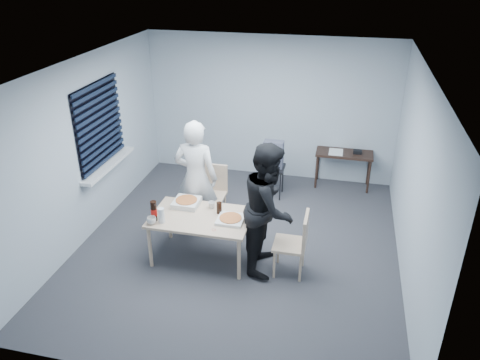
% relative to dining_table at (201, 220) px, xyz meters
% --- Properties ---
extents(room, '(5.00, 5.00, 5.00)m').
position_rel_dining_table_xyz_m(room, '(-1.77, 0.79, 0.85)').
color(room, '#2F2F34').
rests_on(room, ground).
extents(dining_table, '(1.34, 0.85, 0.65)m').
position_rel_dining_table_xyz_m(dining_table, '(0.00, 0.00, 0.00)').
color(dining_table, '#CBAF90').
rests_on(dining_table, ground).
extents(chair_far, '(0.42, 0.42, 0.89)m').
position_rel_dining_table_xyz_m(chair_far, '(-0.14, 1.07, -0.08)').
color(chair_far, '#CBAF90').
rests_on(chair_far, ground).
extents(chair_right, '(0.42, 0.42, 0.89)m').
position_rel_dining_table_xyz_m(chair_right, '(1.31, -0.07, -0.08)').
color(chair_right, '#CBAF90').
rests_on(chair_right, ground).
extents(person_white, '(0.65, 0.42, 1.77)m').
position_rel_dining_table_xyz_m(person_white, '(-0.27, 0.65, 0.29)').
color(person_white, silver).
rests_on(person_white, ground).
extents(person_black, '(0.47, 0.86, 1.77)m').
position_rel_dining_table_xyz_m(person_black, '(0.91, 0.04, 0.29)').
color(person_black, black).
rests_on(person_black, ground).
extents(side_table, '(0.99, 0.44, 0.66)m').
position_rel_dining_table_xyz_m(side_table, '(1.82, 2.67, -0.01)').
color(side_table, '#34201A').
rests_on(side_table, ground).
extents(stool, '(0.39, 0.39, 0.55)m').
position_rel_dining_table_xyz_m(stool, '(0.65, 2.03, -0.15)').
color(stool, black).
rests_on(stool, ground).
extents(backpack, '(0.33, 0.24, 0.47)m').
position_rel_dining_table_xyz_m(backpack, '(0.65, 2.02, 0.18)').
color(backpack, slate).
rests_on(backpack, stool).
extents(pizza_box_a, '(0.35, 0.35, 0.09)m').
position_rel_dining_table_xyz_m(pizza_box_a, '(-0.29, 0.25, 0.10)').
color(pizza_box_a, silver).
rests_on(pizza_box_a, dining_table).
extents(pizza_box_b, '(0.35, 0.35, 0.05)m').
position_rel_dining_table_xyz_m(pizza_box_b, '(0.42, -0.02, 0.08)').
color(pizza_box_b, silver).
rests_on(pizza_box_b, dining_table).
extents(mug_a, '(0.17, 0.17, 0.10)m').
position_rel_dining_table_xyz_m(mug_a, '(-0.57, -0.33, 0.11)').
color(mug_a, silver).
rests_on(mug_a, dining_table).
extents(mug_b, '(0.10, 0.10, 0.09)m').
position_rel_dining_table_xyz_m(mug_b, '(0.08, 0.26, 0.11)').
color(mug_b, silver).
rests_on(mug_b, dining_table).
extents(cola_glass, '(0.09, 0.09, 0.16)m').
position_rel_dining_table_xyz_m(cola_glass, '(0.22, 0.14, 0.14)').
color(cola_glass, black).
rests_on(cola_glass, dining_table).
extents(soda_bottle, '(0.09, 0.09, 0.28)m').
position_rel_dining_table_xyz_m(soda_bottle, '(-0.57, -0.23, 0.19)').
color(soda_bottle, black).
rests_on(soda_bottle, dining_table).
extents(plastic_cups, '(0.11, 0.11, 0.20)m').
position_rel_dining_table_xyz_m(plastic_cups, '(-0.46, -0.26, 0.16)').
color(plastic_cups, silver).
rests_on(plastic_cups, dining_table).
extents(rubber_band, '(0.07, 0.07, 0.00)m').
position_rel_dining_table_xyz_m(rubber_band, '(0.26, -0.29, 0.06)').
color(rubber_band, red).
rests_on(rubber_band, dining_table).
extents(papers, '(0.25, 0.34, 0.01)m').
position_rel_dining_table_xyz_m(papers, '(1.67, 2.65, 0.07)').
color(papers, white).
rests_on(papers, side_table).
extents(black_box, '(0.15, 0.11, 0.06)m').
position_rel_dining_table_xyz_m(black_box, '(2.04, 2.68, 0.10)').
color(black_box, black).
rests_on(black_box, side_table).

